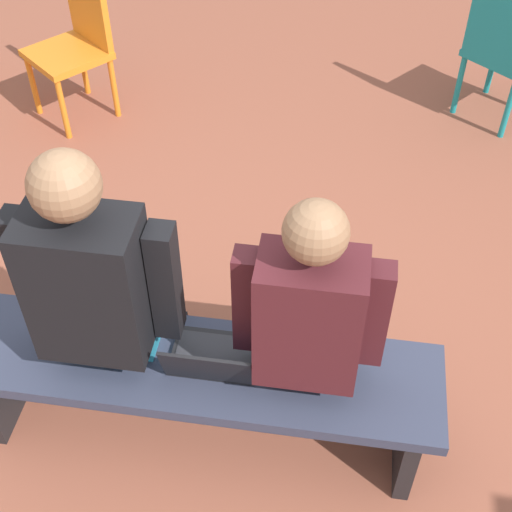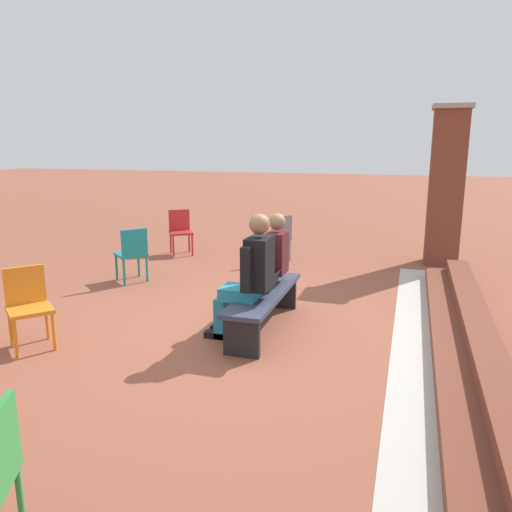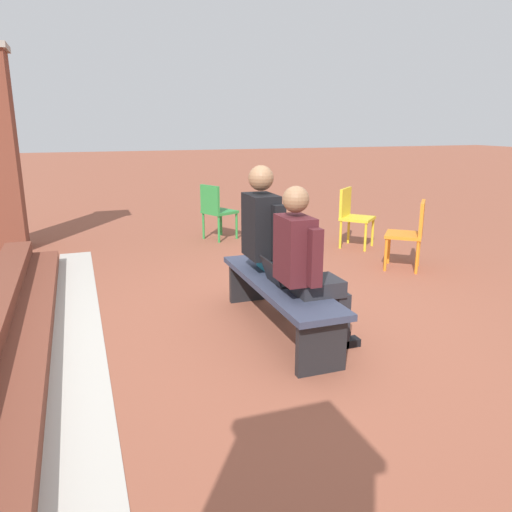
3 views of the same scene
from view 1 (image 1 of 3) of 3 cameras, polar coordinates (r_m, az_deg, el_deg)
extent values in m
plane|color=brown|center=(3.07, -4.10, -11.98)|extent=(60.00, 60.00, 0.00)
cube|color=#33384C|center=(2.66, -4.74, -8.85)|extent=(1.80, 0.44, 0.05)
cube|color=black|center=(2.83, 12.01, -13.34)|extent=(0.06, 0.37, 0.40)
cube|color=black|center=(3.08, -19.39, -9.09)|extent=(0.06, 0.37, 0.40)
cube|color=#232328|center=(2.66, 4.31, -6.15)|extent=(0.30, 0.36, 0.13)
cube|color=#232328|center=(2.99, 5.91, -7.06)|extent=(0.10, 0.11, 0.45)
cube|color=black|center=(3.18, 5.73, -8.47)|extent=(0.10, 0.21, 0.06)
cube|color=#232328|center=(2.99, 2.82, -6.72)|extent=(0.10, 0.11, 0.45)
cube|color=black|center=(3.18, 2.81, -8.15)|extent=(0.10, 0.21, 0.06)
cube|color=#47191E|center=(2.29, 4.26, -4.98)|extent=(0.34, 0.21, 0.50)
cube|color=#195133|center=(2.39, 4.47, -3.52)|extent=(0.04, 0.01, 0.30)
cube|color=#47191E|center=(2.35, 9.61, -4.65)|extent=(0.08, 0.09, 0.43)
cube|color=#47191E|center=(2.36, -0.81, -3.54)|extent=(0.08, 0.09, 0.43)
sphere|color=#8C6647|center=(2.02, 4.81, 1.92)|extent=(0.20, 0.20, 0.20)
cube|color=teal|center=(2.78, -10.71, -3.94)|extent=(0.34, 0.40, 0.14)
cube|color=teal|center=(3.09, -7.40, -4.91)|extent=(0.11, 0.12, 0.45)
cube|color=black|center=(3.27, -6.85, -6.29)|extent=(0.11, 0.24, 0.07)
cube|color=teal|center=(3.14, -10.58, -4.50)|extent=(0.11, 0.12, 0.45)
cube|color=black|center=(3.32, -9.86, -5.88)|extent=(0.11, 0.24, 0.07)
cube|color=black|center=(2.39, -13.25, -2.30)|extent=(0.38, 0.24, 0.56)
cube|color=black|center=(2.38, -7.27, -2.08)|extent=(0.09, 0.10, 0.47)
cube|color=black|center=(2.53, -17.76, -0.83)|extent=(0.09, 0.10, 0.47)
sphere|color=#8C6647|center=(2.11, -15.08, 5.45)|extent=(0.22, 0.22, 0.22)
cube|color=black|center=(2.65, -3.27, -7.89)|extent=(0.32, 0.22, 0.02)
cube|color=#2D2D33|center=(2.65, -3.24, -7.57)|extent=(0.29, 0.15, 0.00)
cube|color=black|center=(2.48, -3.99, -8.97)|extent=(0.32, 0.07, 0.19)
cube|color=#33519E|center=(2.49, -3.95, -8.82)|extent=(0.28, 0.06, 0.17)
cube|color=teal|center=(4.70, 19.58, 15.01)|extent=(0.59, 0.59, 0.04)
cube|color=teal|center=(4.45, 18.89, 16.77)|extent=(0.33, 0.28, 0.40)
cylinder|color=teal|center=(5.01, 18.41, 14.31)|extent=(0.04, 0.04, 0.40)
cylinder|color=teal|center=(4.59, 19.52, 11.06)|extent=(0.04, 0.04, 0.40)
cylinder|color=teal|center=(4.74, 15.92, 13.05)|extent=(0.04, 0.04, 0.40)
cube|color=orange|center=(4.58, -14.88, 15.33)|extent=(0.59, 0.59, 0.04)
cube|color=orange|center=(4.56, -13.28, 18.63)|extent=(0.33, 0.29, 0.40)
cylinder|color=orange|center=(4.77, -17.39, 12.91)|extent=(0.04, 0.04, 0.40)
cylinder|color=orange|center=(4.48, -15.17, 11.27)|extent=(0.04, 0.04, 0.40)
cylinder|color=orange|center=(4.90, -13.66, 14.59)|extent=(0.04, 0.04, 0.40)
cylinder|color=orange|center=(4.62, -11.29, 13.06)|extent=(0.04, 0.04, 0.40)
camera|label=2|loc=(5.68, -80.59, 2.64)|focal=35.00mm
camera|label=3|loc=(3.35, 85.63, -16.21)|focal=35.00mm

